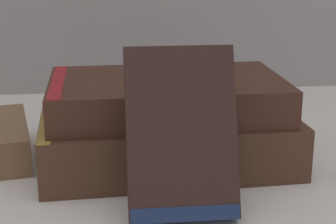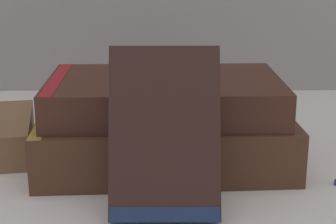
{
  "view_description": "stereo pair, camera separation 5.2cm",
  "coord_description": "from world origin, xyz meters",
  "px_view_note": "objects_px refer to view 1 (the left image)",
  "views": [
    {
      "loc": [
        -0.06,
        -0.48,
        0.22
      ],
      "look_at": [
        -0.0,
        0.04,
        0.06
      ],
      "focal_mm": 60.0,
      "sensor_mm": 36.0,
      "label": 1
    },
    {
      "loc": [
        -0.0,
        -0.48,
        0.22
      ],
      "look_at": [
        -0.0,
        0.04,
        0.06
      ],
      "focal_mm": 60.0,
      "sensor_mm": 36.0,
      "label": 2
    }
  ],
  "objects_px": {
    "reading_glasses": "(86,126)",
    "book_flat_top": "(164,96)",
    "pocket_watch": "(197,77)",
    "book_flat_bottom": "(162,137)",
    "book_leaning_front": "(185,140)"
  },
  "relations": [
    {
      "from": "book_flat_top",
      "to": "reading_glasses",
      "type": "relative_size",
      "value": 2.47
    },
    {
      "from": "book_flat_bottom",
      "to": "book_leaning_front",
      "type": "xyz_separation_m",
      "value": [
        0.01,
        -0.11,
        0.04
      ]
    },
    {
      "from": "pocket_watch",
      "to": "reading_glasses",
      "type": "relative_size",
      "value": 0.53
    },
    {
      "from": "book_leaning_front",
      "to": "reading_glasses",
      "type": "bearing_deg",
      "value": 111.26
    },
    {
      "from": "book_flat_top",
      "to": "book_leaning_front",
      "type": "distance_m",
      "value": 0.11
    },
    {
      "from": "book_leaning_front",
      "to": "book_flat_top",
      "type": "bearing_deg",
      "value": 93.16
    },
    {
      "from": "book_flat_bottom",
      "to": "book_leaning_front",
      "type": "bearing_deg",
      "value": -88.98
    },
    {
      "from": "book_flat_top",
      "to": "pocket_watch",
      "type": "xyz_separation_m",
      "value": [
        0.03,
        -0.01,
        0.02
      ]
    },
    {
      "from": "book_flat_bottom",
      "to": "book_flat_top",
      "type": "bearing_deg",
      "value": -56.55
    },
    {
      "from": "book_flat_top",
      "to": "book_leaning_front",
      "type": "xyz_separation_m",
      "value": [
        0.01,
        -0.11,
        -0.01
      ]
    },
    {
      "from": "book_flat_top",
      "to": "reading_glasses",
      "type": "xyz_separation_m",
      "value": [
        -0.08,
        0.12,
        -0.07
      ]
    },
    {
      "from": "book_flat_top",
      "to": "book_leaning_front",
      "type": "bearing_deg",
      "value": -88.03
    },
    {
      "from": "book_flat_bottom",
      "to": "pocket_watch",
      "type": "bearing_deg",
      "value": -24.94
    },
    {
      "from": "reading_glasses",
      "to": "book_flat_top",
      "type": "bearing_deg",
      "value": -46.44
    },
    {
      "from": "book_flat_bottom",
      "to": "book_leaning_front",
      "type": "relative_size",
      "value": 1.87
    }
  ]
}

